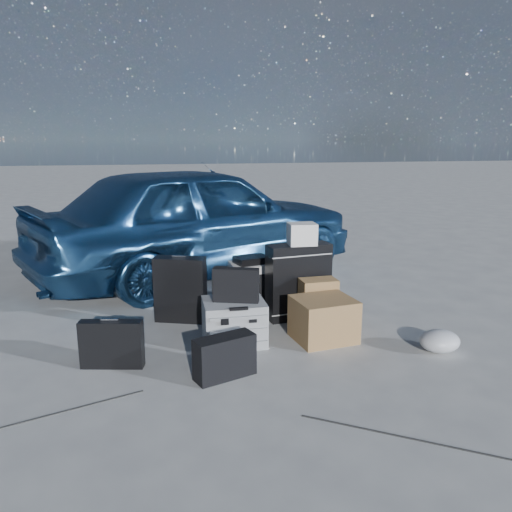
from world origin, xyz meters
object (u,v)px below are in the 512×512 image
at_px(suitcase_right, 298,281).
at_px(duffel_bag, 252,289).
at_px(car, 199,220).
at_px(pelican_case, 234,322).
at_px(suitcase_left, 180,290).
at_px(cardboard_box, 324,319).
at_px(briefcase, 112,344).

relative_size(suitcase_right, duffel_bag, 0.91).
bearing_deg(car, pelican_case, 155.74).
height_order(pelican_case, suitcase_left, suitcase_left).
height_order(car, cardboard_box, car).
bearing_deg(suitcase_left, suitcase_right, 12.52).
height_order(briefcase, cardboard_box, cardboard_box).
xyz_separation_m(suitcase_right, cardboard_box, (0.04, -0.54, -0.17)).
xyz_separation_m(car, pelican_case, (0.01, -2.12, -0.49)).
height_order(briefcase, duffel_bag, duffel_bag).
xyz_separation_m(suitcase_left, cardboard_box, (1.08, -0.69, -0.12)).
distance_m(pelican_case, cardboard_box, 0.72).
bearing_deg(suitcase_left, briefcase, -102.84).
bearing_deg(cardboard_box, suitcase_right, 94.63).
distance_m(car, suitcase_right, 1.84).
xyz_separation_m(briefcase, duffel_bag, (1.25, 1.04, 0.01)).
bearing_deg(cardboard_box, car, 108.11).
height_order(car, duffel_bag, car).
bearing_deg(duffel_bag, cardboard_box, -53.74).
relative_size(briefcase, suitcase_right, 0.65).
distance_m(pelican_case, duffel_bag, 0.87).
bearing_deg(cardboard_box, briefcase, -175.19).
bearing_deg(briefcase, suitcase_left, 69.53).
distance_m(suitcase_left, cardboard_box, 1.29).
relative_size(suitcase_left, cardboard_box, 1.26).
relative_size(pelican_case, cardboard_box, 1.04).
height_order(car, pelican_case, car).
bearing_deg(pelican_case, duffel_bag, 69.66).
bearing_deg(duffel_bag, suitcase_left, -149.94).
xyz_separation_m(pelican_case, suitcase_left, (-0.37, 0.59, 0.12)).
xyz_separation_m(car, briefcase, (-0.91, -2.36, -0.49)).
height_order(suitcase_left, duffel_bag, suitcase_left).
distance_m(suitcase_right, cardboard_box, 0.57).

